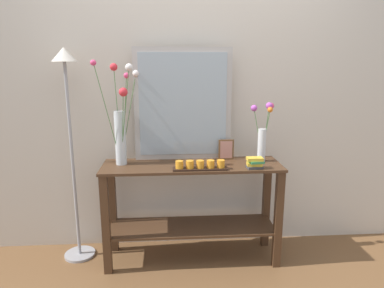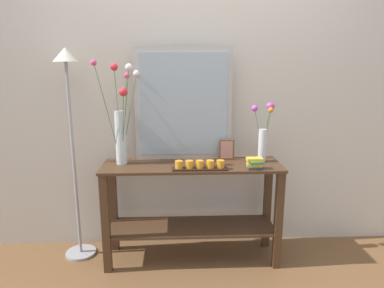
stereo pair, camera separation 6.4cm
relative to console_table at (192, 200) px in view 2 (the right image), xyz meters
name	(u,v)px [view 2 (the right image)]	position (x,y,z in m)	size (l,w,h in m)	color
ground_plane	(192,258)	(0.00, 0.00, -0.50)	(7.00, 6.00, 0.02)	brown
wall_back	(190,85)	(0.00, 0.32, 0.86)	(6.40, 0.08, 2.70)	beige
console_table	(192,200)	(0.00, 0.00, 0.00)	(1.34, 0.40, 0.78)	#472D1C
mirror_leaning	(184,105)	(-0.06, 0.17, 0.72)	(0.75, 0.03, 0.86)	#B7B2AD
tall_vase_left	(121,123)	(-0.52, 0.04, 0.60)	(0.31, 0.29, 0.76)	silver
vase_right	(264,134)	(0.55, 0.06, 0.50)	(0.18, 0.08, 0.45)	silver
candle_tray	(200,166)	(0.05, -0.14, 0.31)	(0.39, 0.09, 0.07)	black
picture_frame_small	(227,150)	(0.28, 0.12, 0.37)	(0.12, 0.01, 0.16)	brown
book_stack	(255,163)	(0.44, -0.14, 0.33)	(0.12, 0.09, 0.08)	#424247
floor_lamp	(70,120)	(-0.90, 0.09, 0.61)	(0.24, 0.24, 1.63)	#9E9EA3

